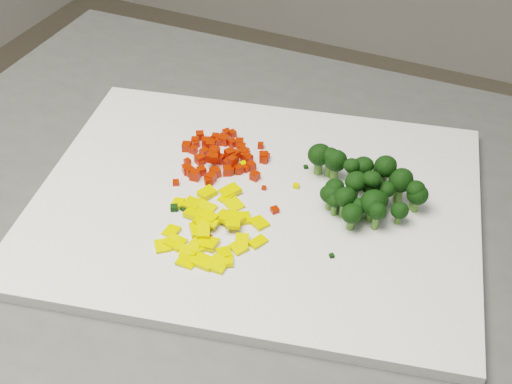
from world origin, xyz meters
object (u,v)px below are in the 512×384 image
at_px(cutting_board, 256,204).
at_px(pepper_pile, 210,220).
at_px(carrot_pile, 222,151).
at_px(broccoli_pile, 365,171).

relative_size(cutting_board, pepper_pile, 3.88).
height_order(cutting_board, carrot_pile, carrot_pile).
relative_size(pepper_pile, broccoli_pile, 0.97).
bearing_deg(pepper_pile, cutting_board, 67.24).
xyz_separation_m(carrot_pile, broccoli_pile, (0.16, 0.01, 0.01)).
bearing_deg(pepper_pile, broccoli_pile, 43.50).
xyz_separation_m(cutting_board, carrot_pile, (-0.06, 0.05, 0.02)).
bearing_deg(carrot_pile, cutting_board, -35.49).
bearing_deg(cutting_board, pepper_pile, -112.76).
distance_m(carrot_pile, pepper_pile, 0.11).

